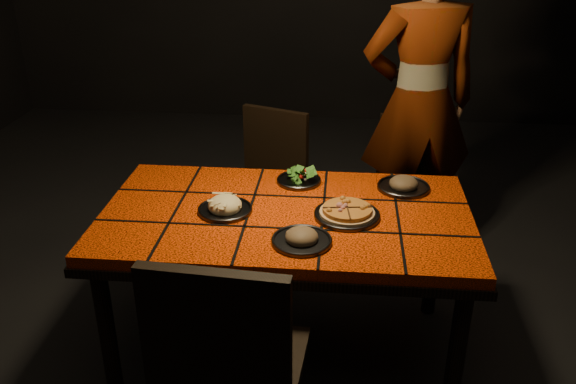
# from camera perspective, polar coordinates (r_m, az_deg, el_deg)

# --- Properties ---
(room_shell) EXTENTS (6.04, 7.04, 3.08)m
(room_shell) POSITION_cam_1_polar(r_m,az_deg,el_deg) (2.39, -0.19, 14.28)
(room_shell) COLOR black
(room_shell) RESTS_ON ground
(dining_table) EXTENTS (1.62, 0.92, 0.75)m
(dining_table) POSITION_cam_1_polar(r_m,az_deg,el_deg) (2.68, -0.17, -3.34)
(dining_table) COLOR #FF4108
(dining_table) RESTS_ON ground
(chair_near) EXTENTS (0.50, 0.50, 1.02)m
(chair_near) POSITION_cam_1_polar(r_m,az_deg,el_deg) (2.10, -5.63, -15.75)
(chair_near) COLOR black
(chair_near) RESTS_ON ground
(chair_far_left) EXTENTS (0.52, 0.52, 0.90)m
(chair_far_left) POSITION_cam_1_polar(r_m,az_deg,el_deg) (3.54, -1.88, 1.37)
(chair_far_left) COLOR black
(chair_far_left) RESTS_ON ground
(chair_far_right) EXTENTS (0.38, 0.38, 0.84)m
(chair_far_right) POSITION_cam_1_polar(r_m,az_deg,el_deg) (3.69, 11.31, 1.32)
(chair_far_right) COLOR black
(chair_far_right) RESTS_ON ground
(diner) EXTENTS (0.77, 0.59, 1.86)m
(diner) POSITION_cam_1_polar(r_m,az_deg,el_deg) (3.57, 12.16, 8.12)
(diner) COLOR brown
(diner) RESTS_ON ground
(plate_pizza) EXTENTS (0.28, 0.28, 0.04)m
(plate_pizza) POSITION_cam_1_polar(r_m,az_deg,el_deg) (2.61, 5.54, -1.98)
(plate_pizza) COLOR #343438
(plate_pizza) RESTS_ON dining_table
(plate_pasta) EXTENTS (0.24, 0.24, 0.08)m
(plate_pasta) POSITION_cam_1_polar(r_m,az_deg,el_deg) (2.65, -5.91, -1.42)
(plate_pasta) COLOR #343438
(plate_pasta) RESTS_ON dining_table
(plate_salad) EXTENTS (0.21, 0.21, 0.07)m
(plate_salad) POSITION_cam_1_polar(r_m,az_deg,el_deg) (2.91, 1.02, 1.38)
(plate_salad) COLOR #343438
(plate_salad) RESTS_ON dining_table
(plate_mushroom_a) EXTENTS (0.24, 0.24, 0.08)m
(plate_mushroom_a) POSITION_cam_1_polar(r_m,az_deg,el_deg) (2.40, 1.29, -4.31)
(plate_mushroom_a) COLOR #343438
(plate_mushroom_a) RESTS_ON dining_table
(plate_mushroom_b) EXTENTS (0.25, 0.25, 0.08)m
(plate_mushroom_b) POSITION_cam_1_polar(r_m,az_deg,el_deg) (2.90, 10.76, 0.70)
(plate_mushroom_b) COLOR #343438
(plate_mushroom_b) RESTS_ON dining_table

